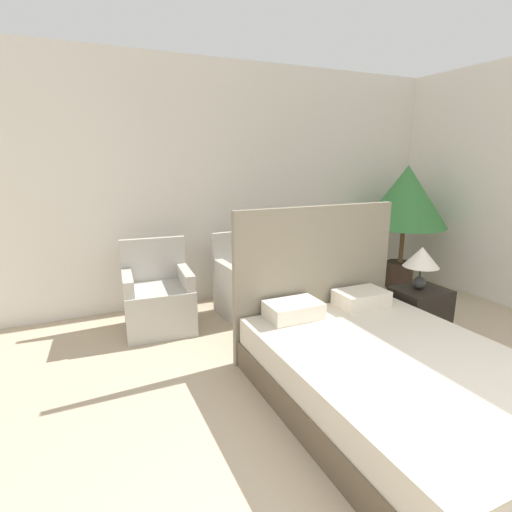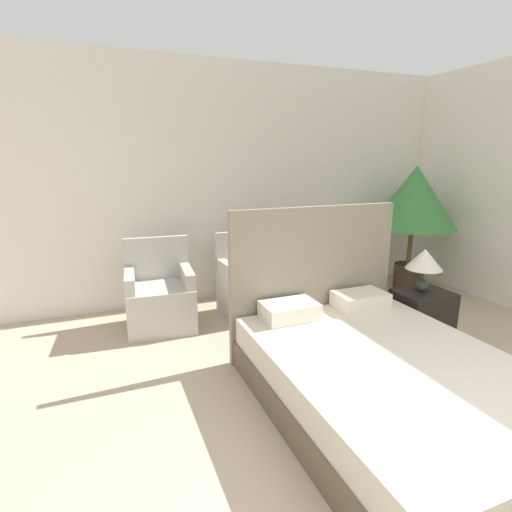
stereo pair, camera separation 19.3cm
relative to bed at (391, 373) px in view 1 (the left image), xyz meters
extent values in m
cube|color=silver|center=(-0.12, 2.79, 1.18)|extent=(10.00, 0.06, 2.90)
cube|color=brown|center=(0.00, -0.11, -0.15)|extent=(1.59, 2.20, 0.23)
cube|color=beige|center=(0.00, -0.11, 0.08)|extent=(1.56, 2.15, 0.22)
cube|color=gray|center=(0.00, 1.02, 0.42)|extent=(1.62, 0.06, 1.36)
cube|color=silver|center=(-0.36, 0.80, 0.26)|extent=(0.46, 0.31, 0.14)
cube|color=silver|center=(0.36, 0.80, 0.26)|extent=(0.46, 0.31, 0.14)
cube|color=#B7B2A8|center=(-1.26, 2.05, -0.03)|extent=(0.74, 0.69, 0.47)
cube|color=#B7B2A8|center=(-1.23, 2.34, 0.44)|extent=(0.69, 0.11, 0.46)
cube|color=#B7B2A8|center=(-1.55, 2.07, 0.29)|extent=(0.15, 0.58, 0.16)
cube|color=#B7B2A8|center=(-0.96, 2.02, 0.29)|extent=(0.15, 0.58, 0.16)
cube|color=#B7B2A8|center=(-0.20, 2.05, -0.03)|extent=(0.72, 0.68, 0.47)
cube|color=#B7B2A8|center=(-0.21, 2.34, 0.44)|extent=(0.69, 0.10, 0.46)
cube|color=#B7B2A8|center=(-0.49, 2.03, 0.29)|extent=(0.13, 0.58, 0.16)
cube|color=#B7B2A8|center=(0.09, 2.06, 0.29)|extent=(0.13, 0.58, 0.16)
cylinder|color=#38281E|center=(2.10, 2.10, -0.08)|extent=(0.36, 0.36, 0.36)
cylinder|color=brown|center=(2.10, 2.10, 0.35)|extent=(0.06, 0.06, 0.50)
cone|color=#387F3D|center=(2.10, 2.10, 1.01)|extent=(1.11, 1.11, 0.82)
cube|color=black|center=(1.11, 0.80, -0.01)|extent=(0.52, 0.41, 0.50)
sphere|color=#333333|center=(1.08, 0.81, 0.30)|extent=(0.13, 0.13, 0.13)
cylinder|color=#333333|center=(1.08, 0.81, 0.42)|extent=(0.02, 0.02, 0.10)
cone|color=silver|center=(1.08, 0.81, 0.57)|extent=(0.35, 0.35, 0.20)
camera|label=1|loc=(-1.96, -1.95, 1.51)|focal=28.00mm
camera|label=2|loc=(-1.79, -2.03, 1.51)|focal=28.00mm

